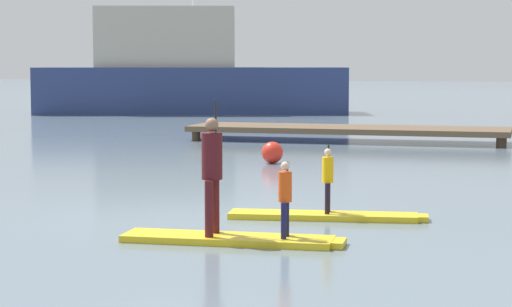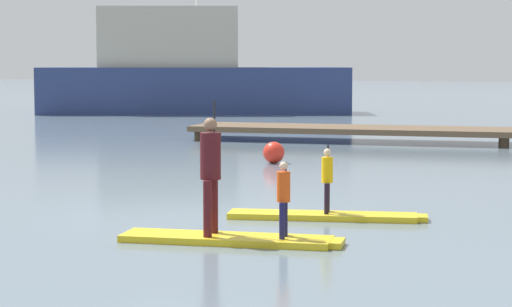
# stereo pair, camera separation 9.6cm
# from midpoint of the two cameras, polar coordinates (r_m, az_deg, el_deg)

# --- Properties ---
(ground_plane) EXTENTS (240.00, 240.00, 0.00)m
(ground_plane) POSITION_cam_midpoint_polar(r_m,az_deg,el_deg) (16.57, -4.48, -3.68)
(ground_plane) COLOR slate
(paddleboard_near) EXTENTS (3.34, 1.03, 0.10)m
(paddleboard_near) POSITION_cam_midpoint_polar(r_m,az_deg,el_deg) (16.27, 4.03, -3.67)
(paddleboard_near) COLOR gold
(paddleboard_near) RESTS_ON ground
(paddler_child_solo) EXTENTS (0.21, 0.38, 1.13)m
(paddler_child_solo) POSITION_cam_midpoint_polar(r_m,az_deg,el_deg) (16.19, 4.06, -1.38)
(paddler_child_solo) COLOR black
(paddler_child_solo) RESTS_ON paddleboard_near
(paddleboard_far) EXTENTS (3.27, 0.91, 0.10)m
(paddleboard_far) POSITION_cam_midpoint_polar(r_m,az_deg,el_deg) (14.13, -1.57, -5.04)
(paddleboard_far) COLOR gold
(paddleboard_far) RESTS_ON ground
(paddler_adult) EXTENTS (0.32, 0.53, 1.95)m
(paddler_adult) POSITION_cam_midpoint_polar(r_m,az_deg,el_deg) (14.06, -2.78, -0.84)
(paddler_adult) COLOR #4C1419
(paddler_adult) RESTS_ON paddleboard_far
(paddler_child_front) EXTENTS (0.20, 0.39, 1.10)m
(paddler_child_front) POSITION_cam_midpoint_polar(r_m,az_deg,el_deg) (13.88, 1.53, -2.46)
(paddler_child_front) COLOR #19194C
(paddler_child_front) RESTS_ON paddleboard_far
(fishing_boat_white_large) EXTENTS (16.10, 8.24, 12.40)m
(fishing_boat_white_large) POSITION_cam_midpoint_polar(r_m,az_deg,el_deg) (49.89, -4.30, 4.69)
(fishing_boat_white_large) COLOR navy
(fishing_boat_white_large) RESTS_ON ground
(floating_dock) EXTENTS (10.47, 2.59, 0.49)m
(floating_dock) POSITION_cam_midpoint_polar(r_m,az_deg,el_deg) (32.17, 5.31, 1.41)
(floating_dock) COLOR brown
(floating_dock) RESTS_ON ground
(mooring_buoy_near) EXTENTS (0.56, 0.56, 0.56)m
(mooring_buoy_near) POSITION_cam_midpoint_polar(r_m,az_deg,el_deg) (25.11, 0.85, 0.06)
(mooring_buoy_near) COLOR red
(mooring_buoy_near) RESTS_ON ground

